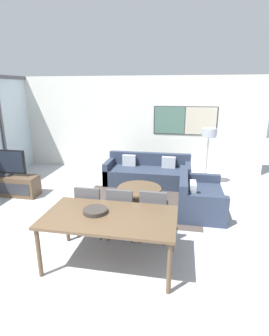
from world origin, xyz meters
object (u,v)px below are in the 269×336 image
Objects in this scene: tv_console at (6,185)px; dining_chair_left at (91,208)px; sofa_main at (148,173)px; sofa_side at (197,198)px; dining_chair_right at (153,213)px; fruit_bowl at (95,211)px; floor_lamp at (209,137)px; coffee_table at (139,192)px; dining_table at (110,220)px; television at (2,163)px; dining_chair_centre at (121,210)px.

tv_console is 1.75× the size of dining_chair_left.
sofa_main is 1.91m from sofa_side.
dining_chair_left reaches higher than sofa_main.
dining_chair_left is (-0.61, -2.79, 0.25)m from sofa_main.
dining_chair_right is (0.46, -2.76, 0.25)m from sofa_main.
fruit_bowl is (-0.30, -3.42, 0.54)m from sofa_main.
sofa_side is 1.82m from floor_lamp.
sofa_side is 1.22m from coffee_table.
tv_console is at bearing -179.89° from coffee_table.
dining_chair_left reaches higher than tv_console.
dining_table is 0.89m from dining_chair_left.
fruit_bowl is at bearing -98.48° from coffee_table.
tv_console is at bearing -163.15° from floor_lamp.
television is at bearing 89.36° from sofa_side.
floor_lamp reaches higher than coffee_table.
fruit_bowl is at bearing 142.07° from sofa_side.
sofa_main is 2.33× the size of coffee_table.
dining_chair_left is 0.76m from fruit_bowl.
tv_console is 2.98m from dining_chair_left.
sofa_main is at bearing 88.46° from dining_chair_centre.
tv_console is at bearing 156.70° from dining_chair_centre.
dining_table is at bearing -114.27° from floor_lamp.
floor_lamp is (4.74, 1.44, 0.50)m from television.
dining_chair_right is (0.53, 0.71, -0.19)m from dining_table.
television is 3.95m from dining_chair_right.
dining_chair_right is 2.68× the size of fruit_bowl.
sofa_side is 1.51× the size of dining_chair_left.
floor_lamp is at bearing 0.75° from sofa_main.
dining_chair_right is at bearing -80.53° from sofa_main.
sofa_side is 0.92× the size of floor_lamp.
fruit_bowl is at bearing -95.01° from sofa_main.
television is 1.22× the size of coffee_table.
dining_chair_left is 0.61× the size of floor_lamp.
dining_chair_left is at bearing -178.39° from dining_chair_right.
sofa_side is at bearing -0.64° from television.
fruit_bowl is (-0.30, -2.01, 0.50)m from coffee_table.
sofa_main is at bearing 23.59° from television.
sofa_side is 2.53m from fruit_bowl.
dining_chair_right is at bearing 149.45° from sofa_side.
dining_table is (3.17, -2.06, 0.46)m from tv_console.
tv_console is 0.55m from television.
television reaches higher than sofa_side.
dining_chair_left is at bearing -179.17° from dining_chair_centre.
television is 0.77× the size of floor_lamp.
television is at bearing 160.07° from dining_chair_right.
fruit_bowl is 3.91m from floor_lamp.
fruit_bowl is (0.31, -0.63, 0.29)m from dining_chair_left.
dining_chair_centre is (3.17, -1.36, 0.27)m from tv_console.
coffee_table is at bearing 87.39° from sofa_side.
sofa_main is at bearing 84.99° from fruit_bowl.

